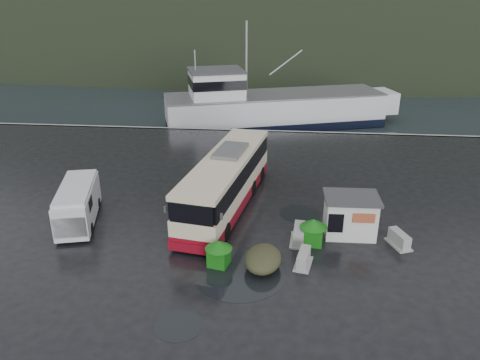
# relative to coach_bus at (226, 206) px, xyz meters

# --- Properties ---
(ground) EXTENTS (160.00, 160.00, 0.00)m
(ground) POSITION_rel_coach_bus_xyz_m (0.22, -3.97, 0.00)
(ground) COLOR black
(ground) RESTS_ON ground
(harbor_water) EXTENTS (300.00, 180.00, 0.02)m
(harbor_water) POSITION_rel_coach_bus_xyz_m (0.22, 106.03, 0.00)
(harbor_water) COLOR black
(harbor_water) RESTS_ON ground
(quay_edge) EXTENTS (160.00, 0.60, 1.50)m
(quay_edge) POSITION_rel_coach_bus_xyz_m (0.22, 16.03, 0.00)
(quay_edge) COLOR #999993
(quay_edge) RESTS_ON ground
(headland) EXTENTS (780.00, 540.00, 570.00)m
(headland) POSITION_rel_coach_bus_xyz_m (10.22, 246.03, 0.00)
(headland) COLOR black
(headland) RESTS_ON ground
(coach_bus) EXTENTS (5.05, 12.40, 3.41)m
(coach_bus) POSITION_rel_coach_bus_xyz_m (0.00, 0.00, 0.00)
(coach_bus) COLOR beige
(coach_bus) RESTS_ON ground
(white_van) EXTENTS (3.16, 5.75, 2.28)m
(white_van) POSITION_rel_coach_bus_xyz_m (-8.15, -2.86, 0.00)
(white_van) COLOR silver
(white_van) RESTS_ON ground
(waste_bin_left) EXTENTS (1.17, 1.17, 1.34)m
(waste_bin_left) POSITION_rel_coach_bus_xyz_m (0.43, -6.55, 0.00)
(waste_bin_left) COLOR #146612
(waste_bin_left) RESTS_ON ground
(waste_bin_right) EXTENTS (1.15, 1.15, 1.44)m
(waste_bin_right) POSITION_rel_coach_bus_xyz_m (5.08, -4.07, 0.00)
(waste_bin_right) COLOR #146612
(waste_bin_right) RESTS_ON ground
(dome_tent) EXTENTS (2.01, 2.63, 0.97)m
(dome_tent) POSITION_rel_coach_bus_xyz_m (2.58, -6.58, 0.00)
(dome_tent) COLOR #353620
(dome_tent) RESTS_ON ground
(ticket_kiosk) EXTENTS (2.95, 2.26, 2.28)m
(ticket_kiosk) POSITION_rel_coach_bus_xyz_m (7.10, -2.84, 0.00)
(ticket_kiosk) COLOR silver
(ticket_kiosk) RESTS_ON ground
(jersey_barrier_a) EXTENTS (1.02, 1.82, 0.87)m
(jersey_barrier_a) POSITION_rel_coach_bus_xyz_m (4.36, -3.96, 0.00)
(jersey_barrier_a) COLOR #999993
(jersey_barrier_a) RESTS_ON ground
(jersey_barrier_b) EXTENTS (1.04, 1.63, 0.75)m
(jersey_barrier_b) POSITION_rel_coach_bus_xyz_m (4.53, -6.17, 0.00)
(jersey_barrier_b) COLOR #999993
(jersey_barrier_b) RESTS_ON ground
(jersey_barrier_c) EXTENTS (1.27, 1.71, 0.77)m
(jersey_barrier_c) POSITION_rel_coach_bus_xyz_m (9.57, -3.85, 0.00)
(jersey_barrier_c) COLOR #999993
(jersey_barrier_c) RESTS_ON ground
(fishing_trawler) EXTENTS (27.42, 13.72, 10.76)m
(fishing_trawler) POSITION_rel_coach_bus_xyz_m (2.39, 22.81, 0.00)
(fishing_trawler) COLOR silver
(fishing_trawler) RESTS_ON ground
(puddles) EXTENTS (7.34, 12.65, 0.01)m
(puddles) POSITION_rel_coach_bus_xyz_m (1.85, -6.42, 0.01)
(puddles) COLOR black
(puddles) RESTS_ON ground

